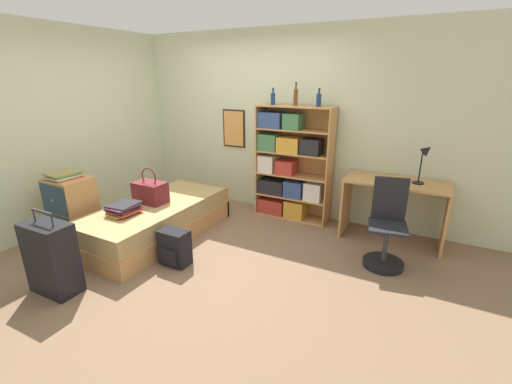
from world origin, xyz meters
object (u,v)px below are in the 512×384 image
(suitcase, at_px, (52,258))
(bottle_green, at_px, (273,98))
(bookcase, at_px, (288,167))
(bed, at_px, (158,220))
(backpack, at_px, (174,248))
(desk, at_px, (394,200))
(bottle_clear, at_px, (319,100))
(desk_lamp, at_px, (425,157))
(bottle_brown, at_px, (296,97))
(desk_chair, at_px, (386,237))
(book_stack_on_bed, at_px, (124,209))
(dresser, at_px, (73,209))
(handbag, at_px, (150,192))
(magazine_pile_on_dresser, at_px, (64,175))

(suitcase, bearing_deg, bottle_green, 70.43)
(bookcase, height_order, bottle_green, bottle_green)
(suitcase, bearing_deg, bed, 89.45)
(backpack, bearing_deg, desk, 40.93)
(bottle_clear, height_order, desk_lamp, bottle_clear)
(bed, relative_size, backpack, 5.08)
(bottle_brown, bearing_deg, bookcase, -178.50)
(desk, relative_size, desk_chair, 1.26)
(book_stack_on_bed, bearing_deg, suitcase, -85.90)
(backpack, bearing_deg, desk_chair, 27.95)
(book_stack_on_bed, xyz_separation_m, suitcase, (0.07, -0.93, -0.16))
(dresser, xyz_separation_m, bottle_green, (1.81, 1.91, 1.28))
(backpack, bearing_deg, bottle_clear, 63.17)
(bottle_green, height_order, backpack, bottle_green)
(desk, bearing_deg, bottle_clear, 173.88)
(handbag, height_order, desk, handbag)
(suitcase, distance_m, bottle_green, 3.18)
(bookcase, relative_size, bottle_brown, 5.30)
(bed, relative_size, desk_chair, 2.09)
(dresser, relative_size, desk_lamp, 1.67)
(bed, xyz_separation_m, bottle_clear, (1.59, 1.39, 1.46))
(book_stack_on_bed, bearing_deg, bottle_green, 60.00)
(handbag, xyz_separation_m, dresser, (-0.77, -0.56, -0.18))
(magazine_pile_on_dresser, relative_size, backpack, 0.95)
(desk_lamp, bearing_deg, bottle_green, 178.19)
(bed, distance_m, handbag, 0.37)
(handbag, bearing_deg, dresser, -144.05)
(backpack, bearing_deg, bookcase, 73.66)
(magazine_pile_on_dresser, bearing_deg, bed, 32.48)
(dresser, height_order, bottle_green, bottle_green)
(desk_chair, bearing_deg, bottle_green, 156.70)
(magazine_pile_on_dresser, xyz_separation_m, desk_chair, (3.56, 1.18, -0.51))
(backpack, bearing_deg, bed, 145.38)
(handbag, xyz_separation_m, suitcase, (0.07, -1.37, -0.23))
(handbag, height_order, dresser, handbag)
(dresser, distance_m, desk_chair, 3.72)
(backpack, bearing_deg, bottle_brown, 71.45)
(bottle_clear, bearing_deg, suitcase, -120.07)
(book_stack_on_bed, height_order, suitcase, suitcase)
(bed, height_order, bottle_brown, bottle_brown)
(bed, xyz_separation_m, bookcase, (1.19, 1.39, 0.52))
(suitcase, bearing_deg, bottle_clear, 59.93)
(suitcase, xyz_separation_m, bottle_brown, (1.28, 2.76, 1.35))
(suitcase, relative_size, bookcase, 0.52)
(bookcase, height_order, bottle_brown, bottle_brown)
(bed, height_order, bottle_clear, bottle_clear)
(dresser, bearing_deg, book_stack_on_bed, 8.67)
(desk, relative_size, backpack, 3.05)
(bottle_clear, relative_size, desk_lamp, 0.48)
(book_stack_on_bed, height_order, desk_lamp, desk_lamp)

